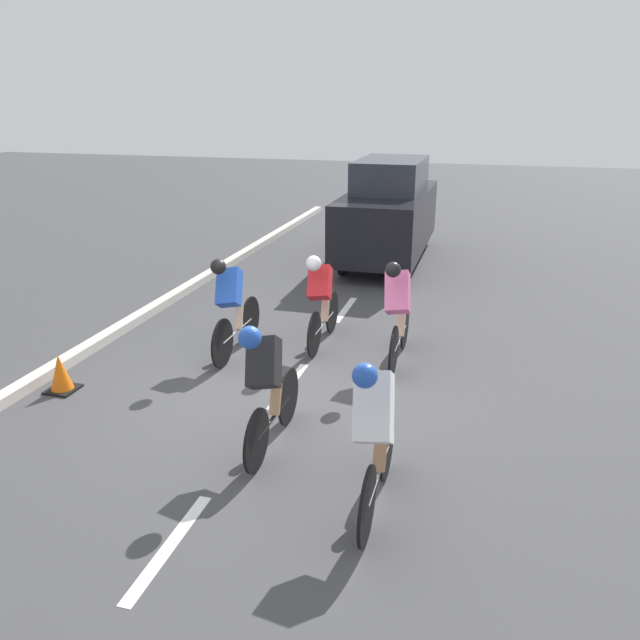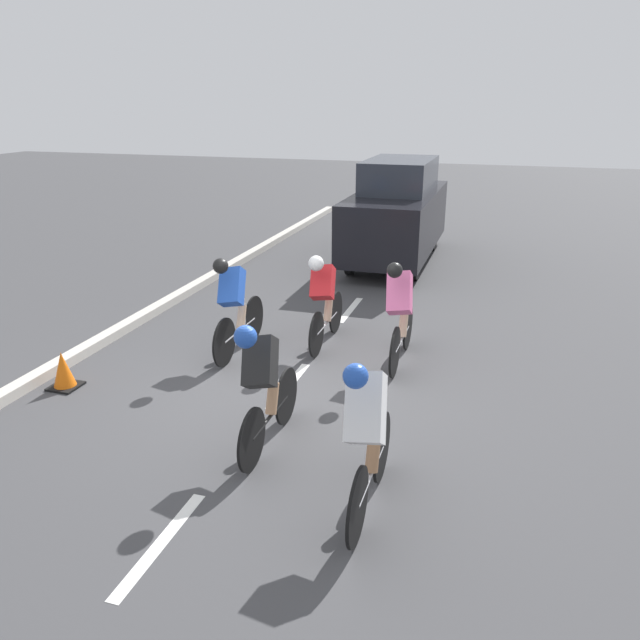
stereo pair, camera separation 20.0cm
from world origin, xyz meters
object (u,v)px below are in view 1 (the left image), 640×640
(cyclist_white, at_px, (375,432))
(cyclist_black, at_px, (266,382))
(cyclist_red, at_px, (321,297))
(cyclist_pink, at_px, (398,310))
(cyclist_blue, at_px, (232,304))
(support_car, at_px, (388,212))
(traffic_cone, at_px, (60,374))

(cyclist_white, height_order, cyclist_black, cyclist_white)
(cyclist_black, height_order, cyclist_red, cyclist_black)
(cyclist_pink, relative_size, cyclist_black, 1.04)
(cyclist_white, relative_size, cyclist_black, 1.01)
(cyclist_pink, relative_size, cyclist_blue, 1.00)
(cyclist_white, bearing_deg, cyclist_red, -67.88)
(support_car, relative_size, traffic_cone, 9.23)
(cyclist_black, xyz_separation_m, support_car, (0.17, -8.40, 0.34))
(cyclist_red, distance_m, traffic_cone, 3.70)
(cyclist_blue, distance_m, cyclist_red, 1.32)
(cyclist_black, distance_m, support_car, 8.41)
(traffic_cone, bearing_deg, cyclist_white, 162.45)
(cyclist_white, xyz_separation_m, cyclist_red, (1.52, -3.75, -0.05))
(cyclist_white, relative_size, cyclist_blue, 0.96)
(cyclist_black, height_order, traffic_cone, cyclist_black)
(cyclist_black, xyz_separation_m, traffic_cone, (3.02, -0.60, -0.54))
(cyclist_pink, height_order, support_car, support_car)
(cyclist_white, bearing_deg, support_car, -81.02)
(cyclist_black, relative_size, cyclist_red, 0.98)
(cyclist_blue, height_order, support_car, support_car)
(cyclist_pink, distance_m, cyclist_red, 1.25)
(cyclist_blue, height_order, cyclist_red, cyclist_blue)
(cyclist_black, height_order, support_car, support_car)
(support_car, bearing_deg, cyclist_blue, 78.87)
(cyclist_black, bearing_deg, cyclist_pink, -109.97)
(cyclist_red, bearing_deg, cyclist_blue, 31.32)
(cyclist_pink, height_order, cyclist_red, cyclist_pink)
(cyclist_pink, bearing_deg, cyclist_white, 95.41)
(cyclist_pink, relative_size, support_car, 0.38)
(cyclist_pink, height_order, cyclist_black, cyclist_pink)
(cyclist_blue, bearing_deg, cyclist_pink, -171.59)
(support_car, bearing_deg, cyclist_white, 98.98)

